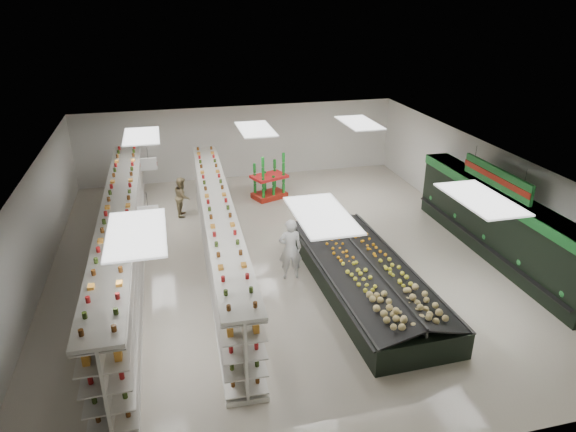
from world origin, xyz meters
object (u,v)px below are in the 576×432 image
object	(u,v)px
shopper_background	(182,197)
gondola_left	(123,245)
gondola_center	(219,237)
shopper_main	(290,249)
produce_island	(364,274)
soda_endcap	(269,178)

from	to	relation	value
shopper_background	gondola_left	bearing A→B (deg)	164.69
gondola_center	shopper_background	distance (m)	4.30
gondola_left	shopper_main	world-z (taller)	gondola_left
gondola_center	shopper_main	bearing A→B (deg)	-31.16
produce_island	shopper_main	xyz separation A→B (m)	(-1.86, 1.13, 0.46)
soda_endcap	gondola_left	bearing A→B (deg)	-136.41
soda_endcap	shopper_background	distance (m)	3.63
gondola_left	shopper_background	xyz separation A→B (m)	(1.89, 4.19, -0.27)
gondola_left	shopper_main	distance (m)	4.83
gondola_left	shopper_background	world-z (taller)	gondola_left
gondola_left	shopper_main	size ratio (longest dim) A/B	6.81
gondola_center	produce_island	distance (m)	4.46
produce_island	soda_endcap	xyz separation A→B (m)	(-1.13, 7.51, 0.36)
gondola_left	shopper_main	xyz separation A→B (m)	(4.66, -1.24, -0.08)
gondola_left	gondola_center	distance (m)	2.77
produce_island	soda_endcap	size ratio (longest dim) A/B	4.08
shopper_background	shopper_main	bearing A→B (deg)	-143.98
gondola_left	soda_endcap	xyz separation A→B (m)	(5.40, 5.14, -0.18)
gondola_center	soda_endcap	distance (m)	5.79
soda_endcap	shopper_main	world-z (taller)	shopper_main
soda_endcap	shopper_background	size ratio (longest dim) A/B	1.16
produce_island	shopper_background	distance (m)	8.03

